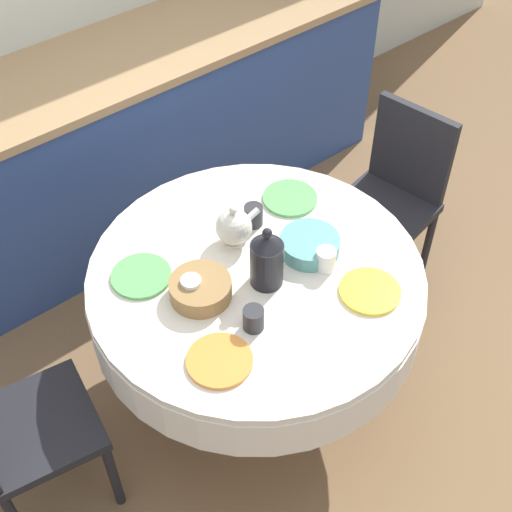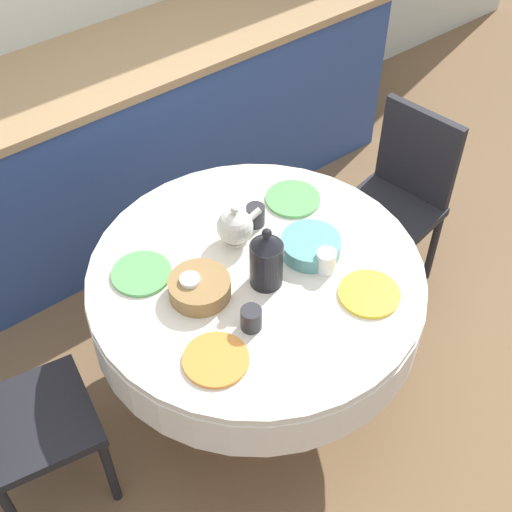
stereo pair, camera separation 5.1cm
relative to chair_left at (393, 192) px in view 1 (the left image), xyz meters
name	(u,v)px [view 1 (the left image)]	position (x,y,z in m)	size (l,w,h in m)	color
ground_plane	(256,389)	(-0.93, -0.17, -0.50)	(12.00, 12.00, 0.00)	brown
kitchen_counter	(90,159)	(-0.93, 1.09, -0.02)	(3.24, 0.64, 0.95)	#2D4784
dining_table	(256,295)	(-0.93, -0.17, 0.13)	(1.21, 1.21, 0.75)	olive
chair_left	(393,192)	(0.00, 0.00, 0.00)	(0.46, 0.46, 0.89)	black
chair_right	(11,427)	(-1.86, -0.01, 0.00)	(0.46, 0.46, 0.89)	black
plate_near_left	(220,361)	(-1.26, -0.39, 0.26)	(0.21, 0.21, 0.01)	orange
cup_near_left	(253,319)	(-1.09, -0.35, 0.30)	(0.07, 0.07, 0.08)	#28282D
plate_near_right	(370,291)	(-0.69, -0.49, 0.26)	(0.21, 0.21, 0.01)	yellow
cup_near_right	(326,260)	(-0.73, -0.31, 0.30)	(0.07, 0.07, 0.08)	white
plate_far_left	(141,276)	(-1.26, 0.07, 0.26)	(0.21, 0.21, 0.01)	#5BA85B
cup_far_left	(191,288)	(-1.17, -0.12, 0.30)	(0.07, 0.07, 0.08)	white
plate_far_right	(290,198)	(-0.59, 0.04, 0.26)	(0.21, 0.21, 0.01)	#5BA85B
cup_far_right	(253,215)	(-0.78, 0.03, 0.30)	(0.07, 0.07, 0.08)	#28282D
coffee_carafe	(266,260)	(-0.93, -0.23, 0.36)	(0.12, 0.12, 0.25)	black
teapot	(234,227)	(-0.90, 0.00, 0.33)	(0.18, 0.13, 0.18)	silver
bread_basket	(200,289)	(-1.15, -0.13, 0.29)	(0.21, 0.21, 0.07)	olive
fruit_bowl	(310,245)	(-0.72, -0.21, 0.29)	(0.22, 0.22, 0.06)	#569993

